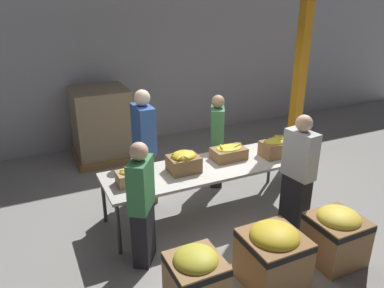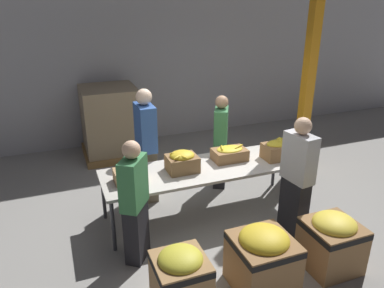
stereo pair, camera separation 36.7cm
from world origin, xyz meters
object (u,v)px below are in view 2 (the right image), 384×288
Objects in this scene: banana_box_2 at (230,153)px; volunteer_2 at (221,142)px; banana_box_0 at (130,173)px; banana_box_3 at (278,149)px; pallet_stack_0 at (110,123)px; banana_box_1 at (182,161)px; volunteer_0 at (146,146)px; donation_bin_1 at (263,257)px; donation_bin_2 at (332,240)px; volunteer_1 at (135,203)px; sorting_table at (206,170)px; volunteer_3 at (297,178)px; support_pillar at (311,59)px; donation_bin_0 at (181,279)px.

volunteer_2 is (0.15, 0.63, -0.08)m from banana_box_2.
banana_box_3 is (2.19, -0.06, 0.03)m from banana_box_0.
banana_box_1 is at bearing -78.47° from pallet_stack_0.
volunteer_0 reaches higher than donation_bin_1.
donation_bin_2 is (1.57, -2.34, -0.51)m from volunteer_0.
banana_box_1 is at bearing -16.92° from volunteer_1.
sorting_table is at bearing -71.43° from pallet_stack_0.
banana_box_1 reaches higher than donation_bin_2.
banana_box_2 reaches higher than donation_bin_1.
volunteer_3 reaches higher than banana_box_2.
support_pillar reaches higher than volunteer_0.
support_pillar is at bearing -32.01° from volunteer_1.
sorting_table is 1.90× the size of volunteer_1.
banana_box_3 is at bearing -4.08° from banana_box_1.
donation_bin_2 is (-0.20, -1.49, -0.53)m from banana_box_3.
pallet_stack_0 is at bearing 20.15° from volunteer_3.
sorting_table is at bearing 1.93° from banana_box_0.
volunteer_3 is (1.28, -0.83, -0.09)m from banana_box_1.
banana_box_2 is 1.11× the size of banana_box_3.
donation_bin_0 is (-1.36, -1.69, -0.46)m from banana_box_2.
volunteer_1 is at bearing 155.09° from donation_bin_2.
banana_box_2 is 0.67× the size of donation_bin_1.
banana_box_3 is (1.11, -0.10, 0.19)m from sorting_table.
sorting_table is 1.62m from donation_bin_1.
donation_bin_0 is (-1.51, -2.33, -0.38)m from volunteer_2.
support_pillar is at bearing 17.52° from banana_box_1.
banana_box_3 is 1.00m from volunteer_2.
donation_bin_1 is at bearing -104.17° from banana_box_2.
pallet_stack_0 is at bearing 108.57° from sorting_table.
sorting_table is 1.88m from donation_bin_0.
banana_box_1 is 0.26× the size of volunteer_3.
volunteer_0 is at bearing 149.19° from banana_box_2.
banana_box_0 is 0.25× the size of volunteer_3.
volunteer_1 is 1.54m from donation_bin_1.
support_pillar reaches higher than donation_bin_2.
volunteer_2 reaches higher than banana_box_2.
support_pillar is (1.30, 1.64, 1.20)m from volunteer_3.
volunteer_2 is at bearing -16.85° from volunteer_1.
banana_box_3 is (1.46, -0.10, -0.00)m from banana_box_1.
volunteer_3 reaches higher than banana_box_3.
donation_bin_1 is 0.92m from donation_bin_2.
volunteer_2 is at bearing 75.98° from donation_bin_1.
donation_bin_2 is (1.26, -1.60, -0.53)m from banana_box_1.
volunteer_3 is at bearing -41.52° from sorting_table.
banana_box_2 is (0.42, 0.10, 0.15)m from sorting_table.
volunteer_3 reaches higher than donation_bin_1.
donation_bin_0 is at bearing -132.34° from volunteer_1.
volunteer_3 is 2.06m from donation_bin_0.
volunteer_1 is 0.38× the size of support_pillar.
volunteer_3 is (2.09, -0.19, 0.04)m from volunteer_1.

